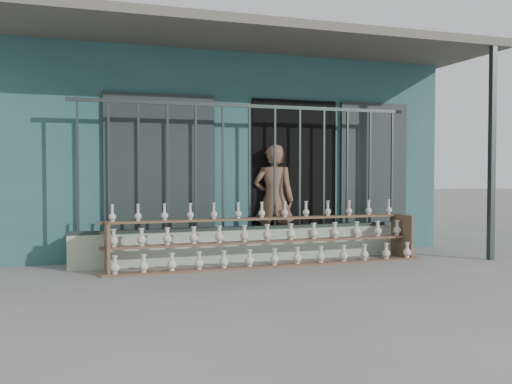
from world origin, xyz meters
name	(u,v)px	position (x,y,z in m)	size (l,w,h in m)	color
ground	(282,276)	(0.00, 0.00, 0.00)	(60.00, 60.00, 0.00)	slate
workshop_building	(202,154)	(0.00, 4.23, 1.62)	(7.40, 6.60, 3.21)	#285355
parapet_wall	(249,245)	(0.00, 1.30, 0.23)	(5.00, 0.20, 0.45)	#A6B89E
security_fence	(249,167)	(0.00, 1.30, 1.35)	(5.00, 0.04, 1.80)	#283330
shelf_rack	(268,238)	(0.13, 0.88, 0.36)	(4.50, 0.68, 0.85)	brown
elderly_woman	(274,200)	(0.50, 1.64, 0.85)	(0.62, 0.41, 1.69)	brown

